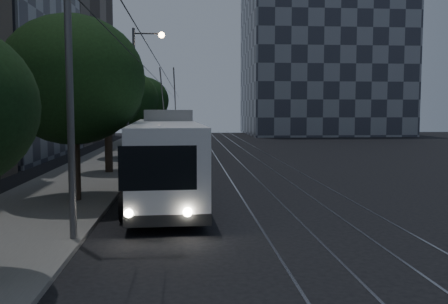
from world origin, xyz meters
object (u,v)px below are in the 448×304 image
Objects in this scene: car_white_d at (168,140)px; car_white_c at (162,142)px; car_white_a at (159,156)px; trolleybus at (166,159)px; pickup_silver at (154,154)px; car_white_b at (169,147)px; streetlamp_far at (140,81)px; streetlamp_near at (84,34)px.

car_white_c is at bearing -101.42° from car_white_d.
car_white_a reaches higher than car_white_d.
trolleybus is 11.01m from pickup_silver.
car_white_a is at bearing 53.22° from pickup_silver.
car_white_b is 1.19× the size of car_white_c.
car_white_a is 0.46× the size of streetlamp_far.
car_white_c is at bearing 80.27° from car_white_a.
streetlamp_far reaches higher than car_white_c.
streetlamp_far is at bearing 96.23° from car_white_a.
car_white_d is at bearing 83.52° from streetlamp_far.
car_white_b is 1.19× the size of car_white_d.
streetlamp_far reaches higher than car_white_b.
pickup_silver is 0.70× the size of streetlamp_near.
car_white_a is 1.13× the size of car_white_c.
streetlamp_near is at bearing -105.16° from car_white_a.
car_white_a is 7.27m from streetlamp_far.
pickup_silver is at bearing -110.28° from car_white_c.
car_white_a is at bearing -87.23° from car_white_b.
streetlamp_near reaches higher than pickup_silver.
streetlamp_near reaches higher than car_white_b.
trolleybus is 2.85× the size of car_white_a.
pickup_silver is 1.72× the size of car_white_c.
car_white_a is 8.85m from car_white_b.
pickup_silver is 15.09m from car_white_c.
car_white_d is 14.24m from streetlamp_far.
car_white_b is (-0.59, 20.26, -1.05)m from trolleybus.
streetlamp_near is at bearing -97.56° from pickup_silver.
trolleybus is at bearing 73.65° from streetlamp_near.
streetlamp_near is 1.00× the size of streetlamp_far.
car_white_d is at bearing 88.49° from streetlamp_near.
pickup_silver is (-1.19, 10.91, -0.79)m from trolleybus.
streetlamp_far is at bearing 96.02° from trolleybus.
car_white_b is at bearing -103.03° from car_white_c.
trolleybus is 1.31× the size of streetlamp_far.
car_white_d is (-0.99, 29.57, -1.06)m from trolleybus.
car_white_b is 27.42m from streetlamp_near.
trolleybus reaches higher than car_white_d.
streetlamp_far is (-1.30, 5.46, 4.88)m from pickup_silver.
streetlamp_far is at bearing -101.41° from car_white_d.
car_white_c is (-0.21, 15.09, -0.29)m from pickup_silver.
car_white_b is at bearing 63.87° from streetlamp_far.
trolleybus is 1.88× the size of pickup_silver.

